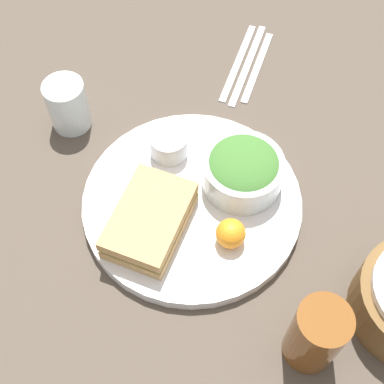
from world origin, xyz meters
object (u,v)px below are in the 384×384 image
(plate, at_px, (192,203))
(sandwich, at_px, (150,220))
(fork, at_px, (238,62))
(water_glass, at_px, (68,105))
(dressing_cup, at_px, (169,145))
(knife, at_px, (248,64))
(salad_bowl, at_px, (243,170))
(spoon, at_px, (257,66))
(drink_glass, at_px, (316,335))

(plate, bearing_deg, sandwich, -17.32)
(fork, height_order, water_glass, water_glass)
(dressing_cup, distance_m, knife, 0.25)
(water_glass, bearing_deg, fork, 150.29)
(sandwich, xyz_separation_m, fork, (-0.37, -0.08, -0.04))
(plate, relative_size, sandwich, 2.06)
(salad_bowl, bearing_deg, knife, -151.36)
(knife, relative_size, water_glass, 2.40)
(knife, distance_m, water_glass, 0.33)
(salad_bowl, xyz_separation_m, spoon, (-0.24, -0.11, -0.05))
(plate, height_order, spoon, plate)
(plate, distance_m, knife, 0.31)
(drink_glass, height_order, knife, drink_glass)
(fork, bearing_deg, salad_bowl, -163.15)
(spoon, bearing_deg, fork, 90.00)
(dressing_cup, bearing_deg, sandwich, 24.10)
(dressing_cup, height_order, water_glass, water_glass)
(dressing_cup, distance_m, fork, 0.25)
(plate, relative_size, fork, 1.63)
(dressing_cup, distance_m, drink_glass, 0.35)
(sandwich, distance_m, water_glass, 0.25)
(sandwich, bearing_deg, fork, -168.00)
(sandwich, relative_size, drink_glass, 1.32)
(plate, height_order, water_glass, water_glass)
(dressing_cup, xyz_separation_m, spoon, (-0.25, 0.01, -0.04))
(knife, bearing_deg, sandwich, 173.77)
(plate, relative_size, dressing_cup, 5.60)
(plate, height_order, knife, plate)
(salad_bowl, bearing_deg, spoon, -155.20)
(salad_bowl, height_order, spoon, salad_bowl)
(plate, xyz_separation_m, water_glass, (-0.02, -0.26, 0.03))
(plate, distance_m, drink_glass, 0.27)
(salad_bowl, distance_m, drink_glass, 0.26)
(drink_glass, height_order, water_glass, drink_glass)
(sandwich, distance_m, salad_bowl, 0.15)
(sandwich, xyz_separation_m, dressing_cup, (-0.12, -0.05, -0.00))
(knife, bearing_deg, dressing_cup, 165.85)
(fork, bearing_deg, water_glass, 134.79)
(sandwich, xyz_separation_m, water_glass, (-0.09, -0.23, 0.00))
(sandwich, height_order, salad_bowl, salad_bowl)
(sandwich, height_order, fork, sandwich)
(drink_glass, bearing_deg, knife, -140.24)
(dressing_cup, xyz_separation_m, drink_glass, (0.14, 0.32, 0.02))
(water_glass, bearing_deg, dressing_cup, 99.03)
(sandwich, relative_size, salad_bowl, 1.32)
(plate, bearing_deg, water_glass, -94.96)
(sandwich, distance_m, knife, 0.38)
(fork, bearing_deg, dressing_cup, 169.92)
(dressing_cup, xyz_separation_m, knife, (-0.25, -0.01, -0.04))
(plate, relative_size, drink_glass, 2.72)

